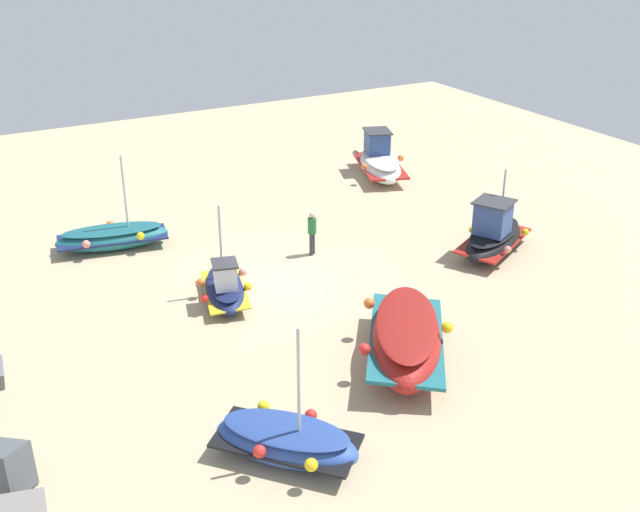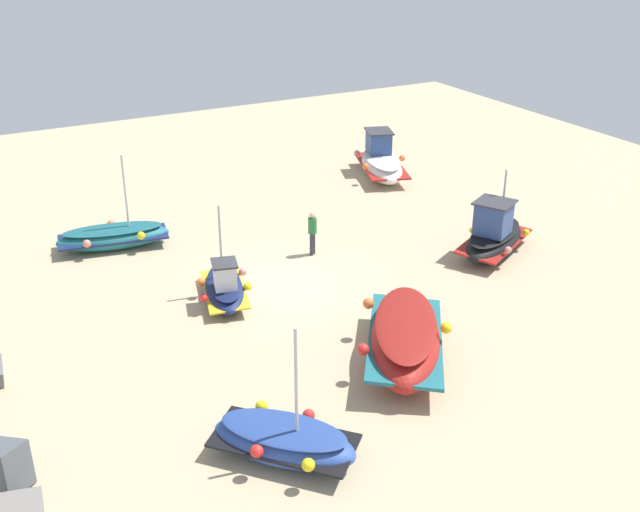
# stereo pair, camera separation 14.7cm
# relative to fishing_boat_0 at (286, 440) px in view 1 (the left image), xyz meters

# --- Properties ---
(ground_plane) EXTENTS (48.86, 48.86, 0.00)m
(ground_plane) POSITION_rel_fishing_boat_0_xyz_m (8.19, -3.81, -0.47)
(ground_plane) COLOR tan
(fishing_boat_0) EXTENTS (3.64, 3.48, 3.61)m
(fishing_boat_0) POSITION_rel_fishing_boat_0_xyz_m (0.00, 0.00, 0.00)
(fishing_boat_0) COLOR #2D4C9E
(fishing_boat_0) RESTS_ON ground_plane
(fishing_boat_1) EXTENTS (5.35, 4.60, 1.42)m
(fishing_boat_1) POSITION_rel_fishing_boat_0_xyz_m (2.19, -4.90, 0.25)
(fishing_boat_1) COLOR maroon
(fishing_boat_1) RESTS_ON ground_plane
(fishing_boat_2) EXTENTS (3.51, 2.16, 3.20)m
(fishing_boat_2) POSITION_rel_fishing_boat_0_xyz_m (8.11, -1.81, -0.01)
(fishing_boat_2) COLOR navy
(fishing_boat_2) RESTS_ON ground_plane
(fishing_boat_3) EXTENTS (3.26, 4.24, 3.17)m
(fishing_boat_3) POSITION_rel_fishing_boat_0_xyz_m (6.77, -11.96, 0.23)
(fishing_boat_3) COLOR black
(fishing_boat_3) RESTS_ON ground_plane
(fishing_boat_4) EXTENTS (2.22, 4.36, 3.61)m
(fishing_boat_4) POSITION_rel_fishing_boat_0_xyz_m (14.05, 0.28, -0.01)
(fishing_boat_4) COLOR #1E6670
(fishing_boat_4) RESTS_ON ground_plane
(fishing_boat_5) EXTENTS (4.82, 3.20, 2.04)m
(fishing_boat_5) POSITION_rel_fishing_boat_0_xyz_m (16.46, -13.21, 0.19)
(fishing_boat_5) COLOR white
(fishing_boat_5) RESTS_ON ground_plane
(person_walking) EXTENTS (0.32, 0.32, 1.67)m
(person_walking) POSITION_rel_fishing_boat_0_xyz_m (9.94, -6.05, 0.49)
(person_walking) COLOR #2D2D38
(person_walking) RESTS_ON ground_plane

